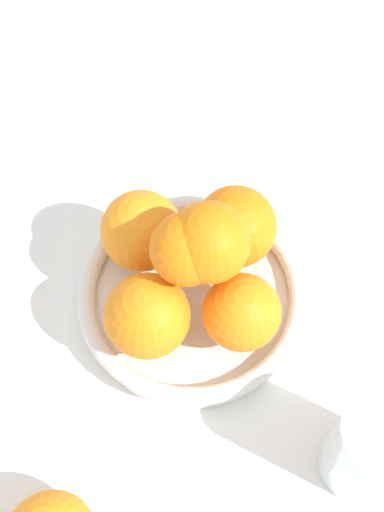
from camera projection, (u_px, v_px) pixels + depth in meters
ground_plane at (192, 305)px, 0.76m from camera, size 4.00×4.00×0.00m
fruit_bowl at (192, 297)px, 0.74m from camera, size 0.24×0.24×0.04m
orange_pile at (192, 262)px, 0.67m from camera, size 0.19×0.19×0.14m
drinking_glass at (370, 449)px, 0.62m from camera, size 0.07×0.07×0.12m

